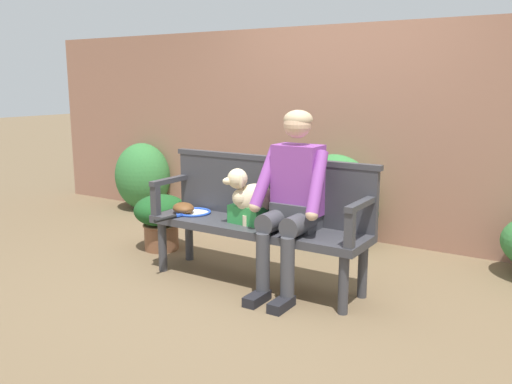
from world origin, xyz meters
The scene contains 15 objects.
ground_plane centered at (0.00, 0.00, 0.00)m, with size 40.00×40.00×0.00m, color brown.
brick_garden_fence centered at (0.00, 1.72, 1.04)m, with size 8.00×0.30×2.08m, color #936651.
hedge_bush_far_left centered at (-2.53, 1.40, 0.41)m, with size 0.71×0.62×0.81m, color #337538.
hedge_bush_far_right centered at (0.01, 1.36, 0.31)m, with size 0.91×0.79×0.62m, color #286B2D.
hedge_bush_mid_left centered at (0.03, 1.38, 0.43)m, with size 0.84×0.59×0.86m, color #337538.
garden_bench centered at (0.00, 0.00, 0.41)m, with size 1.77×0.46×0.47m.
bench_backrest centered at (0.00, 0.20, 0.73)m, with size 1.81×0.06×0.50m.
bench_armrest_left_end centered at (-0.84, -0.08, 0.67)m, with size 0.06×0.46×0.28m.
bench_armrest_right_end centered at (0.84, -0.08, 0.67)m, with size 0.06×0.46×0.28m.
person_seated centered at (0.32, -0.01, 0.74)m, with size 0.56×0.63×1.34m.
dog_on_bench centered at (-0.05, -0.01, 0.69)m, with size 0.37×0.39×0.43m.
tennis_racket centered at (-0.63, -0.01, 0.48)m, with size 0.32×0.57×0.03m.
baseball_glove centered at (-0.69, -0.03, 0.52)m, with size 0.22×0.17×0.09m, color brown.
sports_bag centered at (-0.06, 0.01, 0.54)m, with size 0.28×0.20×0.14m, color #2D8E42.
potted_plant centered at (-1.22, 0.27, 0.31)m, with size 0.49×0.49×0.52m.
Camera 1 is at (2.17, -3.42, 1.54)m, focal length 38.45 mm.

